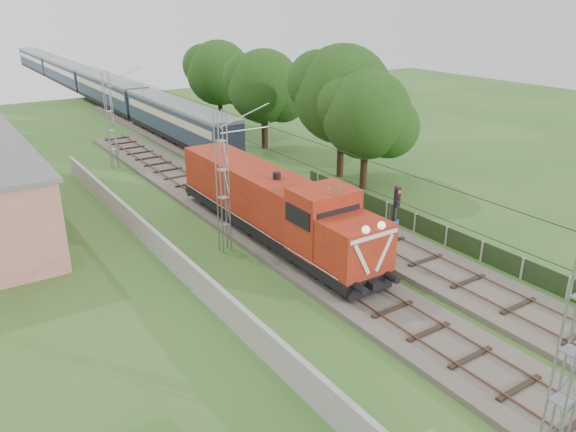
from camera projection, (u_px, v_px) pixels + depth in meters
ground at (416, 332)px, 24.27m from camera, size 140.00×140.00×0.00m
track_main at (320, 267)px, 29.63m from camera, size 4.20×70.00×0.45m
track_side at (270, 186)px, 42.29m from camera, size 4.20×80.00×0.45m
catenary at (223, 183)px, 30.58m from camera, size 3.31×70.00×8.00m
boundary_wall at (167, 253)px, 29.96m from camera, size 0.25×40.00×1.50m
fence at (482, 251)px, 30.50m from camera, size 0.12×32.00×1.20m
locomotive at (272, 204)px, 32.51m from camera, size 3.11×17.75×4.51m
coach_rake at (86, 80)px, 80.03m from camera, size 2.91×86.89×3.37m
signal_post at (395, 213)px, 28.70m from camera, size 0.51×0.40×4.62m
tree_a at (367, 116)px, 40.50m from camera, size 6.82×6.49×8.84m
tree_b at (344, 95)px, 43.00m from camera, size 7.98×7.60×10.35m
tree_c at (265, 87)px, 51.70m from camera, size 7.11×6.77×9.22m
tree_d at (220, 74)px, 60.14m from camera, size 7.21×6.87×9.35m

